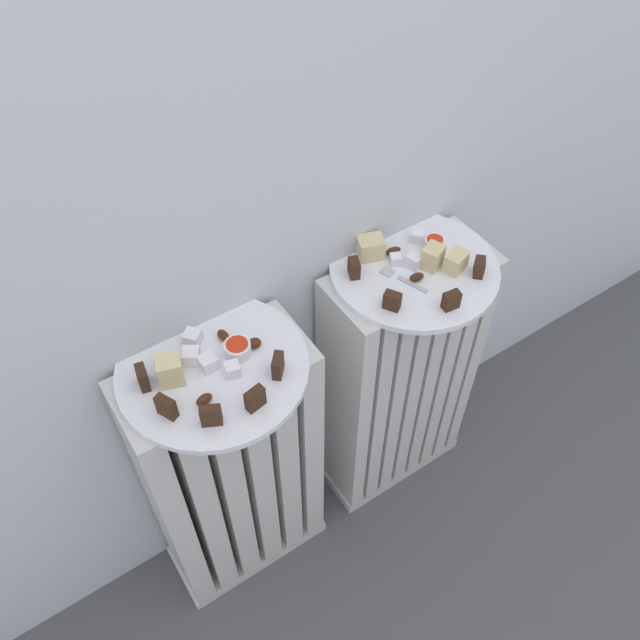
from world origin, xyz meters
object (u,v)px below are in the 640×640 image
object	(u,v)px
radiator_left	(234,473)
plate_left	(213,368)
jam_bowl_right	(434,244)
jam_bowl_left	(238,348)
fork	(400,278)
plate_right	(414,268)
radiator_right	(397,381)

from	to	relation	value
radiator_left	plate_left	bearing A→B (deg)	-75.96
radiator_left	jam_bowl_right	bearing A→B (deg)	1.80
jam_bowl_left	jam_bowl_right	distance (m)	0.42
fork	jam_bowl_left	bearing A→B (deg)	178.21
plate_right	fork	world-z (taller)	fork
radiator_right	plate_right	distance (m)	0.35
radiator_left	jam_bowl_left	size ratio (longest dim) A/B	15.57
radiator_right	jam_bowl_right	xyz separation A→B (m)	(0.06, 0.01, 0.37)
jam_bowl_right	fork	world-z (taller)	jam_bowl_right
jam_bowl_left	radiator_left	bearing A→B (deg)	177.23
radiator_right	fork	distance (m)	0.36
radiator_right	plate_right	xyz separation A→B (m)	(0.00, 0.00, 0.35)
plate_left	radiator_right	bearing A→B (deg)	0.00
plate_left	radiator_left	bearing A→B (deg)	104.04
jam_bowl_right	fork	xyz separation A→B (m)	(-0.10, -0.03, -0.01)
radiator_right	jam_bowl_right	world-z (taller)	jam_bowl_right
plate_right	jam_bowl_left	xyz separation A→B (m)	(-0.36, -0.00, 0.02)
plate_left	plate_right	world-z (taller)	same
radiator_left	jam_bowl_right	world-z (taller)	jam_bowl_right
radiator_left	plate_right	world-z (taller)	plate_right
radiator_left	fork	xyz separation A→B (m)	(0.37, -0.01, 0.36)
radiator_right	plate_right	world-z (taller)	plate_right
plate_left	fork	world-z (taller)	fork
plate_left	fork	bearing A→B (deg)	-1.92
plate_left	jam_bowl_right	size ratio (longest dim) A/B	8.44
jam_bowl_right	radiator_left	bearing A→B (deg)	-178.20
plate_left	plate_right	distance (m)	0.41
plate_right	jam_bowl_left	bearing A→B (deg)	-179.65
radiator_left	jam_bowl_left	distance (m)	0.37
jam_bowl_right	fork	distance (m)	0.10
plate_right	plate_left	bearing A→B (deg)	180.00
fork	plate_left	bearing A→B (deg)	178.08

